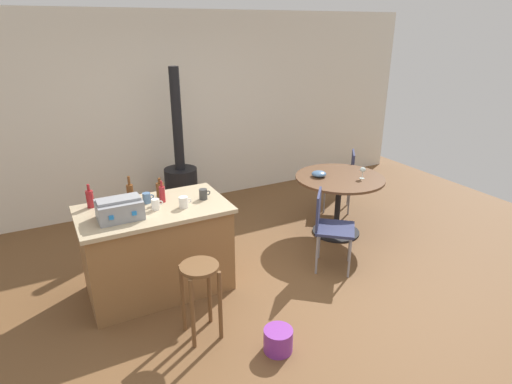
{
  "coord_description": "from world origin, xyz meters",
  "views": [
    {
      "loc": [
        -1.76,
        -3.12,
        2.49
      ],
      "look_at": [
        0.19,
        0.6,
        0.85
      ],
      "focal_mm": 29.93,
      "sensor_mm": 36.0,
      "label": 1
    }
  ],
  "objects_px": {
    "cup_3": "(156,204)",
    "serving_bowl": "(319,174)",
    "cup_2": "(184,202)",
    "folding_chair_far": "(343,176)",
    "toolbox": "(119,209)",
    "kitchen_island": "(157,249)",
    "cup_0": "(203,194)",
    "folding_chair_near": "(329,224)",
    "bottle_3": "(160,190)",
    "wine_glass": "(363,170)",
    "dining_table": "(339,190)",
    "bottle_2": "(130,195)",
    "plastic_bucket": "(278,340)",
    "wood_stove": "(181,182)",
    "wooden_stool": "(200,285)",
    "cup_1": "(147,198)",
    "bottle_0": "(90,198)",
    "bottle_1": "(162,194)"
  },
  "relations": [
    {
      "from": "bottle_1",
      "to": "bottle_3",
      "type": "height_order",
      "value": "bottle_1"
    },
    {
      "from": "kitchen_island",
      "to": "toolbox",
      "type": "height_order",
      "value": "toolbox"
    },
    {
      "from": "toolbox",
      "to": "kitchen_island",
      "type": "bearing_deg",
      "value": 17.24
    },
    {
      "from": "dining_table",
      "to": "bottle_2",
      "type": "xyz_separation_m",
      "value": [
        -2.52,
        -0.05,
        0.42
      ]
    },
    {
      "from": "bottle_1",
      "to": "bottle_2",
      "type": "bearing_deg",
      "value": 174.35
    },
    {
      "from": "dining_table",
      "to": "serving_bowl",
      "type": "distance_m",
      "value": 0.33
    },
    {
      "from": "folding_chair_far",
      "to": "cup_1",
      "type": "xyz_separation_m",
      "value": [
        -2.9,
        -0.6,
        0.43
      ]
    },
    {
      "from": "folding_chair_far",
      "to": "toolbox",
      "type": "relative_size",
      "value": 2.24
    },
    {
      "from": "bottle_3",
      "to": "cup_1",
      "type": "distance_m",
      "value": 0.19
    },
    {
      "from": "wooden_stool",
      "to": "toolbox",
      "type": "bearing_deg",
      "value": 120.9
    },
    {
      "from": "cup_2",
      "to": "cup_3",
      "type": "height_order",
      "value": "cup_2"
    },
    {
      "from": "bottle_0",
      "to": "folding_chair_far",
      "type": "bearing_deg",
      "value": 7.76
    },
    {
      "from": "cup_3",
      "to": "serving_bowl",
      "type": "distance_m",
      "value": 2.15
    },
    {
      "from": "bottle_1",
      "to": "cup_0",
      "type": "xyz_separation_m",
      "value": [
        0.38,
        -0.12,
        -0.03
      ]
    },
    {
      "from": "cup_0",
      "to": "wood_stove",
      "type": "bearing_deg",
      "value": 80.21
    },
    {
      "from": "cup_3",
      "to": "serving_bowl",
      "type": "relative_size",
      "value": 0.6
    },
    {
      "from": "dining_table",
      "to": "cup_1",
      "type": "relative_size",
      "value": 9.67
    },
    {
      "from": "kitchen_island",
      "to": "plastic_bucket",
      "type": "xyz_separation_m",
      "value": [
        0.61,
        -1.33,
        -0.35
      ]
    },
    {
      "from": "cup_0",
      "to": "wine_glass",
      "type": "bearing_deg",
      "value": 0.58
    },
    {
      "from": "wood_stove",
      "to": "bottle_2",
      "type": "bearing_deg",
      "value": -123.15
    },
    {
      "from": "bottle_0",
      "to": "cup_2",
      "type": "height_order",
      "value": "bottle_0"
    },
    {
      "from": "serving_bowl",
      "to": "bottle_1",
      "type": "bearing_deg",
      "value": -174.15
    },
    {
      "from": "dining_table",
      "to": "cup_1",
      "type": "height_order",
      "value": "cup_1"
    },
    {
      "from": "cup_2",
      "to": "serving_bowl",
      "type": "height_order",
      "value": "cup_2"
    },
    {
      "from": "kitchen_island",
      "to": "bottle_0",
      "type": "relative_size",
      "value": 6.08
    },
    {
      "from": "bottle_0",
      "to": "serving_bowl",
      "type": "distance_m",
      "value": 2.65
    },
    {
      "from": "toolbox",
      "to": "folding_chair_far",
      "type": "bearing_deg",
      "value": 14.76
    },
    {
      "from": "folding_chair_far",
      "to": "kitchen_island",
      "type": "bearing_deg",
      "value": -165.52
    },
    {
      "from": "kitchen_island",
      "to": "bottle_0",
      "type": "distance_m",
      "value": 0.79
    },
    {
      "from": "wood_stove",
      "to": "plastic_bucket",
      "type": "distance_m",
      "value": 2.93
    },
    {
      "from": "folding_chair_near",
      "to": "bottle_3",
      "type": "xyz_separation_m",
      "value": [
        -1.6,
        0.68,
        0.45
      ]
    },
    {
      "from": "dining_table",
      "to": "wine_glass",
      "type": "bearing_deg",
      "value": -41.45
    },
    {
      "from": "cup_0",
      "to": "dining_table",
      "type": "bearing_deg",
      "value": 6.03
    },
    {
      "from": "wood_stove",
      "to": "cup_0",
      "type": "height_order",
      "value": "wood_stove"
    },
    {
      "from": "wooden_stool",
      "to": "cup_3",
      "type": "height_order",
      "value": "cup_3"
    },
    {
      "from": "bottle_2",
      "to": "bottle_0",
      "type": "bearing_deg",
      "value": 155.33
    },
    {
      "from": "wooden_stool",
      "to": "serving_bowl",
      "type": "distance_m",
      "value": 2.32
    },
    {
      "from": "folding_chair_near",
      "to": "cup_0",
      "type": "relative_size",
      "value": 7.47
    },
    {
      "from": "bottle_2",
      "to": "cup_2",
      "type": "bearing_deg",
      "value": -30.48
    },
    {
      "from": "toolbox",
      "to": "cup_1",
      "type": "xyz_separation_m",
      "value": [
        0.3,
        0.24,
        -0.04
      ]
    },
    {
      "from": "cup_1",
      "to": "plastic_bucket",
      "type": "xyz_separation_m",
      "value": [
        0.62,
        -1.47,
        -0.84
      ]
    },
    {
      "from": "toolbox",
      "to": "serving_bowl",
      "type": "bearing_deg",
      "value": 9.25
    },
    {
      "from": "bottle_1",
      "to": "serving_bowl",
      "type": "relative_size",
      "value": 1.21
    },
    {
      "from": "wooden_stool",
      "to": "folding_chair_near",
      "type": "bearing_deg",
      "value": 14.09
    },
    {
      "from": "kitchen_island",
      "to": "cup_0",
      "type": "distance_m",
      "value": 0.7
    },
    {
      "from": "bottle_3",
      "to": "wine_glass",
      "type": "distance_m",
      "value": 2.42
    },
    {
      "from": "cup_3",
      "to": "folding_chair_far",
      "type": "bearing_deg",
      "value": 15.61
    },
    {
      "from": "wooden_stool",
      "to": "cup_1",
      "type": "relative_size",
      "value": 6.05
    },
    {
      "from": "dining_table",
      "to": "serving_bowl",
      "type": "bearing_deg",
      "value": 150.43
    },
    {
      "from": "folding_chair_near",
      "to": "bottle_2",
      "type": "xyz_separation_m",
      "value": [
        -1.91,
        0.57,
        0.49
      ]
    }
  ]
}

